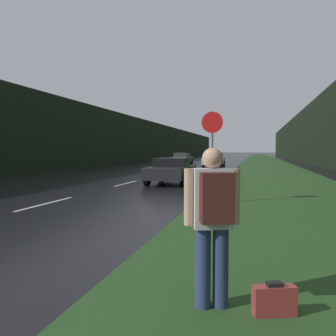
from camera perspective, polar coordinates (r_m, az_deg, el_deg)
grass_verge at (r=41.58m, az=15.52°, el=0.47°), size 6.00×240.00×0.02m
lane_stripe_b at (r=11.67m, az=-18.96°, el=-5.42°), size 0.12×3.00×0.01m
lane_stripe_c at (r=17.91m, az=-6.69°, el=-2.45°), size 0.12×3.00×0.01m
lane_stripe_d at (r=24.56m, az=-0.93°, el=-1.01°), size 0.12×3.00×0.01m
lane_stripe_e at (r=31.36m, az=2.36°, el=-0.18°), size 0.12×3.00×0.01m
treeline_far_side at (r=54.20m, az=-4.04°, el=4.32°), size 2.00×140.00×6.12m
treeline_near_side at (r=52.06m, az=21.91°, el=4.84°), size 2.00×140.00×7.32m
stop_sign at (r=11.00m, az=7.08°, el=3.21°), size 0.66×0.07×2.84m
hitchhiker_with_backpack at (r=3.68m, az=7.20°, el=-7.91°), size 0.55×0.50×1.67m
suitcase at (r=3.88m, az=16.67°, el=-19.78°), size 0.44×0.26×0.35m
car_passing_near at (r=17.63m, az=0.56°, el=-0.37°), size 1.93×4.04×1.27m
car_passing_far at (r=35.71m, az=7.40°, el=1.32°), size 1.92×4.75×1.44m
car_oncoming at (r=42.09m, az=2.29°, el=1.53°), size 1.94×4.73×1.37m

